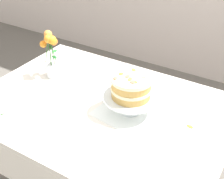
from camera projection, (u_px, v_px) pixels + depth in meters
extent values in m
cube|color=white|center=(101.00, 107.00, 1.72)|extent=(1.40, 1.00, 0.03)
cylinder|color=brown|center=(66.00, 96.00, 2.47)|extent=(0.06, 0.06, 0.71)
cylinder|color=brown|center=(216.00, 152.00, 1.95)|extent=(0.06, 0.06, 0.71)
cube|color=white|center=(130.00, 111.00, 1.66)|extent=(0.36, 0.36, 0.00)
cylinder|color=silver|center=(130.00, 110.00, 1.66)|extent=(0.11, 0.11, 0.01)
cylinder|color=silver|center=(131.00, 104.00, 1.64)|extent=(0.03, 0.03, 0.07)
cylinder|color=silver|center=(131.00, 97.00, 1.61)|extent=(0.29, 0.29, 0.01)
cylinder|color=tan|center=(131.00, 93.00, 1.60)|extent=(0.20, 0.20, 0.04)
cylinder|color=beige|center=(131.00, 88.00, 1.58)|extent=(0.21, 0.21, 0.02)
cylinder|color=tan|center=(131.00, 84.00, 1.57)|extent=(0.20, 0.20, 0.04)
cylinder|color=beige|center=(132.00, 79.00, 1.55)|extent=(0.21, 0.21, 0.02)
ellipsoid|color=yellow|center=(134.00, 70.00, 1.61)|extent=(0.04, 0.04, 0.01)
ellipsoid|color=#E56B51|center=(133.00, 82.00, 1.50)|extent=(0.03, 0.03, 0.01)
ellipsoid|color=yellow|center=(130.00, 79.00, 1.53)|extent=(0.02, 0.04, 0.01)
ellipsoid|color=orange|center=(135.00, 82.00, 1.51)|extent=(0.04, 0.02, 0.00)
ellipsoid|color=#E56B51|center=(115.00, 78.00, 1.53)|extent=(0.02, 0.03, 0.01)
ellipsoid|color=orange|center=(121.00, 74.00, 1.57)|extent=(0.03, 0.03, 0.01)
ellipsoid|color=pink|center=(144.00, 76.00, 1.55)|extent=(0.04, 0.03, 0.01)
ellipsoid|color=#E56B51|center=(128.00, 76.00, 1.55)|extent=(0.03, 0.03, 0.01)
cylinder|color=silver|center=(53.00, 72.00, 1.96)|extent=(0.08, 0.08, 0.06)
cone|color=silver|center=(52.00, 64.00, 1.93)|extent=(0.10, 0.10, 0.05)
cylinder|color=#2D6028|center=(52.00, 52.00, 1.87)|extent=(0.03, 0.01, 0.17)
sphere|color=orange|center=(52.00, 40.00, 1.82)|extent=(0.05, 0.05, 0.05)
ellipsoid|color=#236B2D|center=(54.00, 57.00, 1.89)|extent=(0.05, 0.03, 0.01)
cylinder|color=#2D6028|center=(53.00, 52.00, 1.91)|extent=(0.01, 0.03, 0.13)
sphere|color=orange|center=(54.00, 42.00, 1.88)|extent=(0.05, 0.05, 0.05)
ellipsoid|color=#236B2D|center=(54.00, 51.00, 1.90)|extent=(0.02, 0.05, 0.01)
cylinder|color=#2D6028|center=(50.00, 49.00, 1.89)|extent=(0.02, 0.01, 0.19)
sphere|color=orange|center=(48.00, 34.00, 1.84)|extent=(0.05, 0.05, 0.05)
cylinder|color=#2D6028|center=(47.00, 54.00, 1.90)|extent=(0.03, 0.01, 0.13)
sphere|color=orange|center=(43.00, 44.00, 1.86)|extent=(0.04, 0.04, 0.04)
cylinder|color=#2D6028|center=(50.00, 52.00, 1.87)|extent=(0.01, 0.02, 0.17)
sphere|color=orange|center=(48.00, 39.00, 1.82)|extent=(0.05, 0.05, 0.05)
ellipsoid|color=#236B2D|center=(50.00, 47.00, 1.85)|extent=(0.04, 0.05, 0.01)
ellipsoid|color=orange|center=(190.00, 126.00, 1.56)|extent=(0.04, 0.03, 0.01)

